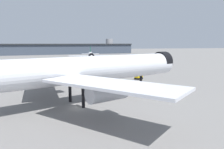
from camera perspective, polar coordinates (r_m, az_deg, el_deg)
ground at (r=45.49m, az=-8.83°, el=-8.55°), size 900.00×900.00×0.00m
airliner_near_gate at (r=47.83m, az=-6.95°, el=1.13°), size 56.11×50.01×16.37m
airliner_far_taxiway at (r=155.35m, az=-5.45°, el=4.94°), size 31.82×35.33×10.46m
terminal_building at (r=272.64m, az=-14.23°, el=6.41°), size 194.20×51.06×18.58m
baggage_tug_wing at (r=80.60m, az=6.92°, el=-0.54°), size 3.57×3.13×1.85m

